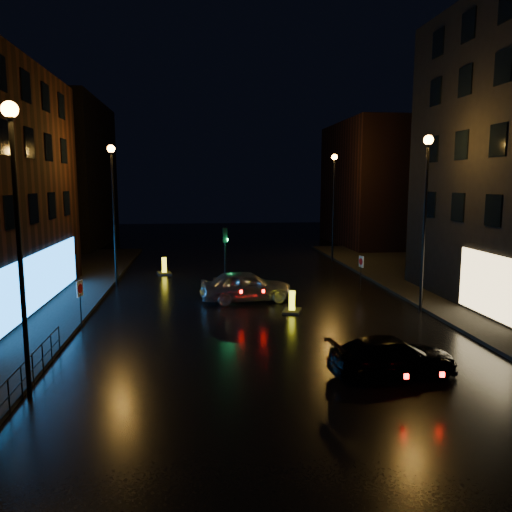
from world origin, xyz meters
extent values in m
plane|color=black|center=(0.00, 0.00, 0.00)|extent=(120.00, 120.00, 0.00)
cube|color=black|center=(-16.00, 35.00, 7.00)|extent=(8.00, 16.00, 14.00)
cube|color=black|center=(15.00, 32.00, 6.00)|extent=(8.00, 14.00, 12.00)
cylinder|color=black|center=(-7.80, -2.00, 4.00)|extent=(0.14, 0.14, 8.00)
cylinder|color=black|center=(-7.80, -2.00, 8.00)|extent=(0.20, 0.20, 0.25)
sphere|color=orange|center=(-7.80, -2.00, 8.15)|extent=(0.44, 0.44, 0.44)
cylinder|color=black|center=(-7.80, 14.00, 4.00)|extent=(0.14, 0.14, 8.00)
cylinder|color=black|center=(-7.80, 14.00, 8.00)|extent=(0.20, 0.20, 0.25)
sphere|color=orange|center=(-7.80, 14.00, 8.15)|extent=(0.44, 0.44, 0.44)
cylinder|color=black|center=(7.80, 6.00, 4.00)|extent=(0.14, 0.14, 8.00)
cylinder|color=black|center=(7.80, 6.00, 8.00)|extent=(0.20, 0.20, 0.25)
sphere|color=orange|center=(7.80, 6.00, 8.15)|extent=(0.44, 0.44, 0.44)
cylinder|color=black|center=(7.80, 22.00, 4.00)|extent=(0.14, 0.14, 8.00)
cylinder|color=black|center=(7.80, 22.00, 8.00)|extent=(0.20, 0.20, 0.25)
sphere|color=orange|center=(7.80, 22.00, 8.15)|extent=(0.44, 0.44, 0.44)
cube|color=black|center=(-1.20, 14.00, 0.06)|extent=(1.40, 2.40, 0.12)
cylinder|color=black|center=(-1.20, 14.00, 1.40)|extent=(0.12, 0.12, 2.80)
cube|color=black|center=(-1.20, 14.00, 3.00)|extent=(0.28, 0.22, 0.90)
cylinder|color=#0CFF59|center=(-1.06, 14.00, 2.72)|extent=(0.05, 0.18, 0.18)
cylinder|color=black|center=(-8.00, -1.00, 0.97)|extent=(0.05, 6.00, 0.05)
cylinder|color=black|center=(-8.00, -1.00, 0.50)|extent=(0.04, 6.00, 0.04)
cylinder|color=black|center=(-8.00, -1.00, 0.50)|extent=(0.04, 0.04, 1.00)
cylinder|color=black|center=(-8.00, 2.00, 0.50)|extent=(0.04, 0.04, 1.00)
imported|color=#B8BAC0|center=(-0.37, 9.12, 0.82)|extent=(4.99, 2.44, 1.64)
imported|color=black|center=(3.37, -1.53, 0.62)|extent=(4.42, 2.19, 1.23)
cube|color=black|center=(1.61, 6.68, 0.05)|extent=(1.14, 1.38, 0.10)
cube|color=#FFFC19|center=(1.61, 6.68, 0.54)|extent=(0.32, 0.26, 0.99)
cube|color=black|center=(1.61, 6.68, 0.54)|extent=(0.29, 0.12, 0.59)
cube|color=black|center=(-5.18, 17.64, 0.05)|extent=(1.11, 1.45, 0.11)
cube|color=yellow|center=(-5.18, 17.64, 0.60)|extent=(0.34, 0.25, 1.09)
cube|color=black|center=(-5.18, 17.64, 0.60)|extent=(0.32, 0.08, 0.65)
cylinder|color=black|center=(-7.90, 5.09, 1.00)|extent=(0.05, 0.05, 2.01)
cube|color=silver|center=(-7.90, 5.09, 1.73)|extent=(0.17, 0.50, 0.68)
cylinder|color=#B20C0C|center=(-7.87, 5.08, 1.73)|extent=(0.12, 0.39, 0.40)
cylinder|color=black|center=(6.50, 11.08, 0.97)|extent=(0.05, 0.05, 1.95)
cube|color=beige|center=(6.50, 11.08, 1.68)|extent=(0.14, 0.49, 0.66)
cylinder|color=#B20C0C|center=(6.47, 11.07, 1.68)|extent=(0.09, 0.39, 0.39)
camera|label=1|loc=(-2.85, -16.44, 6.22)|focal=35.00mm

